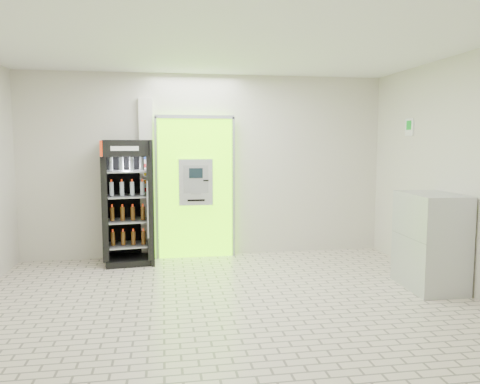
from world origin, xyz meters
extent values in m
plane|color=beige|center=(0.00, 0.00, 0.00)|extent=(6.00, 6.00, 0.00)
plane|color=beige|center=(0.00, 2.50, 1.50)|extent=(6.00, 0.00, 6.00)
plane|color=beige|center=(0.00, -2.50, 1.50)|extent=(6.00, 0.00, 6.00)
plane|color=beige|center=(3.00, 0.00, 1.50)|extent=(0.00, 5.00, 5.00)
plane|color=white|center=(0.00, 0.00, 3.00)|extent=(6.00, 6.00, 0.00)
cube|color=#6AE800|center=(-0.20, 2.43, 1.15)|extent=(1.20, 0.12, 2.30)
cube|color=gray|center=(-0.20, 2.36, 2.30)|extent=(1.28, 0.04, 0.06)
cube|color=gray|center=(-0.83, 2.36, 1.15)|extent=(0.04, 0.04, 2.30)
cube|color=gray|center=(0.43, 2.36, 1.15)|extent=(0.04, 0.04, 2.30)
cube|color=black|center=(-0.10, 2.38, 0.50)|extent=(0.62, 0.01, 0.67)
cube|color=black|center=(-0.54, 2.38, 1.98)|extent=(0.22, 0.01, 0.18)
cube|color=#B2B5BA|center=(-0.20, 2.32, 1.25)|extent=(0.55, 0.12, 0.75)
cube|color=black|center=(-0.20, 2.25, 1.40)|extent=(0.22, 0.01, 0.16)
cube|color=gray|center=(-0.20, 2.25, 1.12)|extent=(0.16, 0.01, 0.12)
cube|color=black|center=(-0.04, 2.25, 1.28)|extent=(0.09, 0.01, 0.02)
cube|color=black|center=(-0.20, 2.25, 0.96)|extent=(0.28, 0.01, 0.03)
cube|color=silver|center=(-0.98, 2.45, 1.30)|extent=(0.22, 0.10, 2.60)
cube|color=#193FB2|center=(-0.98, 2.40, 1.65)|extent=(0.09, 0.01, 0.06)
cube|color=red|center=(-0.98, 2.40, 1.52)|extent=(0.09, 0.01, 0.06)
cube|color=yellow|center=(-0.98, 2.40, 1.39)|extent=(0.09, 0.01, 0.06)
cube|color=orange|center=(-0.98, 2.40, 1.26)|extent=(0.09, 0.01, 0.06)
cube|color=red|center=(-0.98, 2.40, 1.13)|extent=(0.09, 0.01, 0.06)
cube|color=black|center=(-1.27, 2.16, 0.96)|extent=(0.81, 0.75, 1.93)
cube|color=black|center=(-1.27, 2.47, 0.96)|extent=(0.72, 0.15, 1.93)
cube|color=#B82709|center=(-1.27, 1.84, 1.80)|extent=(0.70, 0.10, 0.23)
cube|color=white|center=(-1.27, 1.83, 1.80)|extent=(0.40, 0.06, 0.07)
cube|color=black|center=(-1.27, 2.16, 0.05)|extent=(0.81, 0.75, 0.10)
cylinder|color=gray|center=(-0.96, 1.81, 0.89)|extent=(0.03, 0.03, 0.87)
cube|color=gray|center=(-1.27, 2.16, 0.29)|extent=(0.68, 0.64, 0.02)
cube|color=gray|center=(-1.27, 2.16, 0.67)|extent=(0.68, 0.64, 0.02)
cube|color=gray|center=(-1.27, 2.16, 1.06)|extent=(0.68, 0.64, 0.02)
cube|color=gray|center=(-1.27, 2.16, 1.45)|extent=(0.68, 0.64, 0.02)
cube|color=#B2B5BA|center=(2.68, 0.22, 0.62)|extent=(0.66, 0.95, 1.24)
cube|color=gray|center=(2.37, 0.22, 0.68)|extent=(0.04, 0.91, 0.01)
cube|color=white|center=(2.99, 1.40, 2.12)|extent=(0.02, 0.22, 0.26)
cube|color=#0B7F1B|center=(2.98, 1.40, 2.15)|extent=(0.00, 0.14, 0.14)
camera|label=1|loc=(-0.71, -5.25, 1.88)|focal=35.00mm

